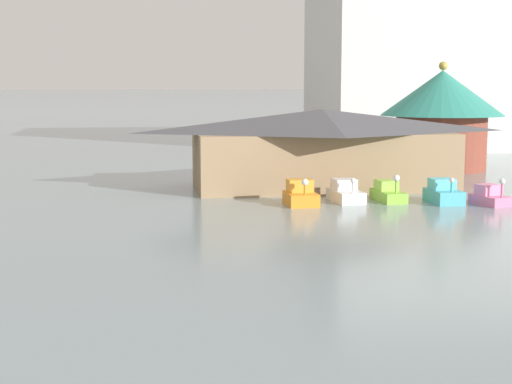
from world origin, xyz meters
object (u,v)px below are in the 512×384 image
at_px(pedal_boat_lime, 388,193).
at_px(green_roof_pavilion, 442,113).
at_px(pedal_boat_cyan, 443,193).
at_px(pedal_boat_pink, 490,197).
at_px(pedal_boat_white, 345,193).
at_px(pedal_boat_orange, 301,195).
at_px(boathouse, 322,147).
at_px(background_building_block, 462,60).

height_order(pedal_boat_lime, green_roof_pavilion, green_roof_pavilion).
distance_m(pedal_boat_cyan, pedal_boat_pink, 2.61).
relative_size(pedal_boat_white, green_roof_pavilion, 0.30).
distance_m(pedal_boat_white, pedal_boat_cyan, 5.69).
xyz_separation_m(pedal_boat_orange, pedal_boat_lime, (5.46, 0.79, -0.09)).
bearing_deg(pedal_boat_white, pedal_boat_lime, 81.30).
relative_size(pedal_boat_pink, green_roof_pavilion, 0.26).
height_order(pedal_boat_white, boathouse, boathouse).
bearing_deg(pedal_boat_cyan, boathouse, -146.86).
bearing_deg(green_roof_pavilion, pedal_boat_cyan, -110.92).
bearing_deg(green_roof_pavilion, pedal_boat_lime, -120.74).
relative_size(pedal_boat_orange, green_roof_pavilion, 0.25).
height_order(pedal_boat_orange, pedal_boat_cyan, pedal_boat_orange).
relative_size(pedal_boat_lime, pedal_boat_cyan, 1.16).
relative_size(pedal_boat_white, boathouse, 0.16).
height_order(pedal_boat_white, pedal_boat_pink, pedal_boat_pink).
bearing_deg(boathouse, green_roof_pavilion, 38.67).
relative_size(pedal_boat_orange, pedal_boat_white, 0.83).
distance_m(pedal_boat_lime, background_building_block, 44.24).
bearing_deg(boathouse, pedal_boat_pink, -47.96).
distance_m(pedal_boat_white, pedal_boat_lime, 2.58).
distance_m(pedal_boat_orange, pedal_boat_lime, 5.52).
relative_size(pedal_boat_pink, background_building_block, 0.08).
relative_size(pedal_boat_white, pedal_boat_cyan, 1.12).
xyz_separation_m(boathouse, background_building_block, (23.04, 31.76, 6.75)).
distance_m(pedal_boat_orange, green_roof_pavilion, 22.99).
height_order(green_roof_pavilion, background_building_block, background_building_block).
distance_m(pedal_boat_pink, boathouse, 11.98).
distance_m(pedal_boat_orange, background_building_block, 47.64).
height_order(boathouse, background_building_block, background_building_block).
height_order(pedal_boat_white, pedal_boat_cyan, pedal_boat_cyan).
bearing_deg(pedal_boat_pink, pedal_boat_orange, -114.87).
xyz_separation_m(pedal_boat_lime, pedal_boat_cyan, (2.94, -1.27, 0.08)).
bearing_deg(pedal_boat_cyan, pedal_boat_pink, 63.62).
bearing_deg(boathouse, pedal_boat_white, -90.21).
bearing_deg(green_roof_pavilion, pedal_boat_orange, -131.67).
bearing_deg(pedal_boat_orange, pedal_boat_cyan, 85.10).
bearing_deg(pedal_boat_white, pedal_boat_pink, 66.87).
xyz_separation_m(pedal_boat_cyan, pedal_boat_pink, (2.38, -1.06, -0.09)).
xyz_separation_m(pedal_boat_white, green_roof_pavilion, (12.17, 16.00, 4.09)).
bearing_deg(background_building_block, pedal_boat_cyan, -113.99).
bearing_deg(pedal_boat_orange, boathouse, 156.40).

